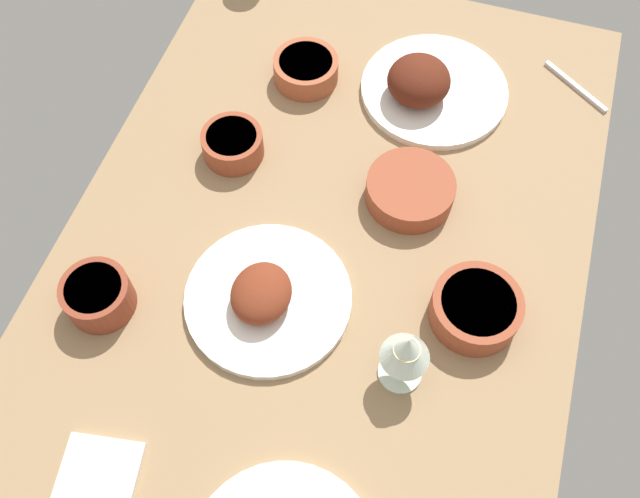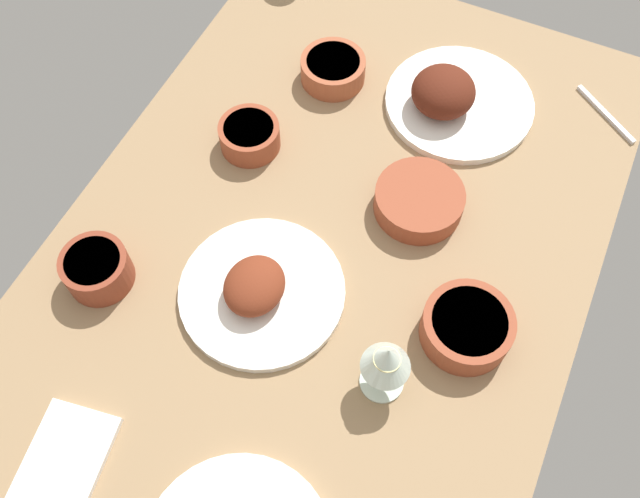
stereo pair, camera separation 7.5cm
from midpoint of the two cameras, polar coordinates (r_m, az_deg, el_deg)
name	(u,v)px [view 2 (the right image)]	position (r cm, az deg, el deg)	size (l,w,h in cm)	color
dining_table	(320,260)	(120.97, 1.78, -1.02)	(140.00, 90.00, 4.00)	#937551
plate_near_viewer	(452,98)	(138.73, 12.44, 12.08)	(29.05, 29.05, 9.44)	white
plate_far_side	(259,290)	(114.04, -3.16, -3.51)	(27.90, 27.90, 7.24)	white
bowl_soup	(333,69)	(141.19, 2.66, 14.65)	(12.92, 12.92, 4.97)	#A35133
bowl_sauce	(97,269)	(118.72, -16.33, -1.68)	(11.23, 11.23, 6.47)	brown
bowl_cream	(419,200)	(123.70, 9.95, 3.93)	(15.94, 15.94, 4.69)	brown
bowl_potatoes	(467,327)	(113.32, 13.98, -6.40)	(14.67, 14.67, 5.70)	brown
bowl_pasta	(249,135)	(130.26, -4.21, 9.31)	(11.39, 11.39, 5.25)	brown
wine_glass	(387,360)	(101.63, 7.70, -9.28)	(7.60, 7.60, 14.00)	silver
folded_napkin	(60,470)	(111.63, -18.86, -17.09)	(18.99, 11.50, 1.20)	white
fork_loose	(606,114)	(148.78, 23.98, 10.12)	(16.10, 0.90, 0.80)	silver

